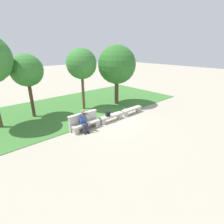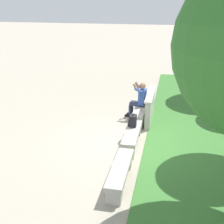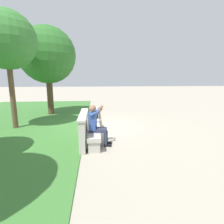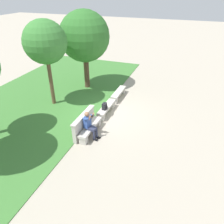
{
  "view_description": "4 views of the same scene",
  "coord_description": "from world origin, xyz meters",
  "px_view_note": "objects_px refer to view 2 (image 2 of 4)",
  "views": [
    {
      "loc": [
        -7.43,
        -8.35,
        4.82
      ],
      "look_at": [
        -0.58,
        -0.7,
        0.99
      ],
      "focal_mm": 28.0,
      "sensor_mm": 36.0,
      "label": 1
    },
    {
      "loc": [
        8.41,
        1.08,
        4.26
      ],
      "look_at": [
        -0.47,
        -0.71,
        0.83
      ],
      "focal_mm": 50.0,
      "sensor_mm": 36.0,
      "label": 2
    },
    {
      "loc": [
        -7.73,
        -0.04,
        2.13
      ],
      "look_at": [
        -0.74,
        -0.73,
        0.78
      ],
      "focal_mm": 28.0,
      "sensor_mm": 36.0,
      "label": 3
    },
    {
      "loc": [
        -9.76,
        -3.93,
        6.23
      ],
      "look_at": [
        -1.2,
        -0.77,
        0.89
      ],
      "focal_mm": 35.0,
      "sensor_mm": 36.0,
      "label": 4
    }
  ],
  "objects_px": {
    "bench_near": "(132,136)",
    "backpack": "(133,121)",
    "bench_main": "(140,112)",
    "person_photographer": "(139,98)",
    "bench_mid": "(120,172)"
  },
  "relations": [
    {
      "from": "bench_near",
      "to": "person_photographer",
      "type": "bearing_deg",
      "value": -178.1
    },
    {
      "from": "bench_mid",
      "to": "backpack",
      "type": "distance_m",
      "value": 2.46
    },
    {
      "from": "bench_main",
      "to": "bench_near",
      "type": "relative_size",
      "value": 1.0
    },
    {
      "from": "bench_main",
      "to": "bench_near",
      "type": "distance_m",
      "value": 2.08
    },
    {
      "from": "bench_mid",
      "to": "backpack",
      "type": "bearing_deg",
      "value": -179.08
    },
    {
      "from": "bench_near",
      "to": "bench_mid",
      "type": "bearing_deg",
      "value": 0.0
    },
    {
      "from": "bench_near",
      "to": "backpack",
      "type": "relative_size",
      "value": 4.38
    },
    {
      "from": "backpack",
      "to": "person_photographer",
      "type": "bearing_deg",
      "value": -178.91
    },
    {
      "from": "backpack",
      "to": "bench_mid",
      "type": "bearing_deg",
      "value": 0.92
    },
    {
      "from": "person_photographer",
      "to": "backpack",
      "type": "height_order",
      "value": "person_photographer"
    },
    {
      "from": "bench_mid",
      "to": "person_photographer",
      "type": "xyz_separation_m",
      "value": [
        -4.38,
        -0.08,
        0.44
      ]
    },
    {
      "from": "bench_main",
      "to": "person_photographer",
      "type": "bearing_deg",
      "value": -161.07
    },
    {
      "from": "bench_near",
      "to": "backpack",
      "type": "distance_m",
      "value": 0.49
    },
    {
      "from": "bench_mid",
      "to": "person_photographer",
      "type": "distance_m",
      "value": 4.4
    },
    {
      "from": "bench_main",
      "to": "backpack",
      "type": "xyz_separation_m",
      "value": [
        1.72,
        -0.04,
        0.33
      ]
    }
  ]
}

